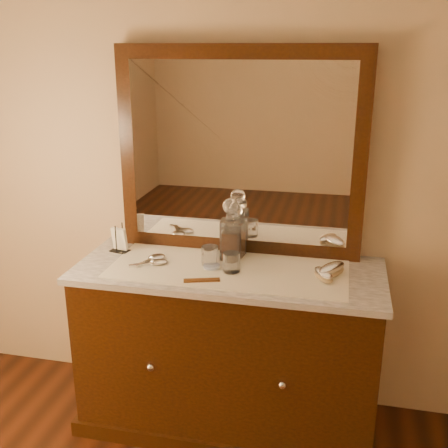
{
  "coord_description": "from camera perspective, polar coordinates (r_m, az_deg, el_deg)",
  "views": [
    {
      "loc": [
        0.49,
        -0.3,
        1.84
      ],
      "look_at": [
        0.0,
        1.85,
        1.1
      ],
      "focal_mm": 42.91,
      "sensor_mm": 36.0,
      "label": 1
    }
  ],
  "objects": [
    {
      "name": "knob_left",
      "position": [
        2.54,
        -7.82,
        -14.89
      ],
      "size": [
        0.04,
        0.04,
        0.04
      ],
      "primitive_type": "sphere",
      "color": "silver",
      "rests_on": "dresser_cabinet"
    },
    {
      "name": "comb",
      "position": [
        2.37,
        -2.39,
        -6.0
      ],
      "size": [
        0.16,
        0.08,
        0.01
      ],
      "primitive_type": "cube",
      "rotation": [
        0.0,
        0.0,
        0.3
      ],
      "color": "brown",
      "rests_on": "lace_runner"
    },
    {
      "name": "pin_dish",
      "position": [
        2.5,
        -1.33,
        -4.52
      ],
      "size": [
        0.08,
        0.08,
        0.01
      ],
      "primitive_type": "cylinder",
      "rotation": [
        0.0,
        0.0,
        0.02
      ],
      "color": "white",
      "rests_on": "lace_runner"
    },
    {
      "name": "marble_top",
      "position": [
        2.52,
        0.51,
        -5.03
      ],
      "size": [
        1.44,
        0.59,
        0.03
      ],
      "primitive_type": "cube",
      "color": "white",
      "rests_on": "dresser_cabinet"
    },
    {
      "name": "brush_near",
      "position": [
        2.42,
        10.57,
        -5.33
      ],
      "size": [
        0.12,
        0.15,
        0.04
      ],
      "color": "tan",
      "rests_on": "lace_runner"
    },
    {
      "name": "decanter_left",
      "position": [
        2.58,
        0.68,
        -1.24
      ],
      "size": [
        0.1,
        0.1,
        0.3
      ],
      "color": "brown",
      "rests_on": "lace_runner"
    },
    {
      "name": "hand_mirror_outer",
      "position": [
        2.62,
        -7.44,
        -3.62
      ],
      "size": [
        0.12,
        0.19,
        0.02
      ],
      "color": "silver",
      "rests_on": "lace_runner"
    },
    {
      "name": "dresser_plinth",
      "position": [
        2.93,
        0.46,
        -19.45
      ],
      "size": [
        1.46,
        0.59,
        0.08
      ],
      "primitive_type": "cube",
      "color": "black",
      "rests_on": "floor"
    },
    {
      "name": "decanter_right",
      "position": [
        2.61,
        1.26,
        -1.27
      ],
      "size": [
        0.09,
        0.09,
        0.27
      ],
      "color": "brown",
      "rests_on": "lace_runner"
    },
    {
      "name": "dresser_cabinet",
      "position": [
        2.72,
        0.48,
        -13.28
      ],
      "size": [
        1.4,
        0.55,
        0.82
      ],
      "primitive_type": "cube",
      "color": "black",
      "rests_on": "floor"
    },
    {
      "name": "brush_far",
      "position": [
        2.47,
        11.41,
        -4.81
      ],
      "size": [
        0.15,
        0.19,
        0.05
      ],
      "color": "tan",
      "rests_on": "lace_runner"
    },
    {
      "name": "mirror_glass",
      "position": [
        2.56,
        1.55,
        7.47
      ],
      "size": [
        1.06,
        0.01,
        0.86
      ],
      "primitive_type": "cube",
      "color": "white",
      "rests_on": "marble_top"
    },
    {
      "name": "lace_runner",
      "position": [
        2.49,
        0.41,
        -4.85
      ],
      "size": [
        1.1,
        0.45,
        0.0
      ],
      "primitive_type": "cube",
      "color": "silver",
      "rests_on": "marble_top"
    },
    {
      "name": "knob_right",
      "position": [
        2.42,
        6.24,
        -16.67
      ],
      "size": [
        0.04,
        0.04,
        0.04
      ],
      "primitive_type": "sphere",
      "color": "silver",
      "rests_on": "dresser_cabinet"
    },
    {
      "name": "napkin_rack",
      "position": [
        2.74,
        -11.07,
        -1.75
      ],
      "size": [
        0.11,
        0.08,
        0.14
      ],
      "color": "black",
      "rests_on": "marble_top"
    },
    {
      "name": "hand_mirror_inner",
      "position": [
        2.57,
        -7.37,
        -4.08
      ],
      "size": [
        0.18,
        0.14,
        0.02
      ],
      "color": "silver",
      "rests_on": "lace_runner"
    },
    {
      "name": "tumblers",
      "position": [
        2.49,
        -0.37,
        -3.73
      ],
      "size": [
        0.2,
        0.14,
        0.09
      ],
      "color": "white",
      "rests_on": "lace_runner"
    },
    {
      "name": "mirror_frame",
      "position": [
        2.6,
        1.7,
        7.61
      ],
      "size": [
        1.2,
        0.08,
        1.0
      ],
      "primitive_type": "cube",
      "color": "black",
      "rests_on": "marble_top"
    }
  ]
}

